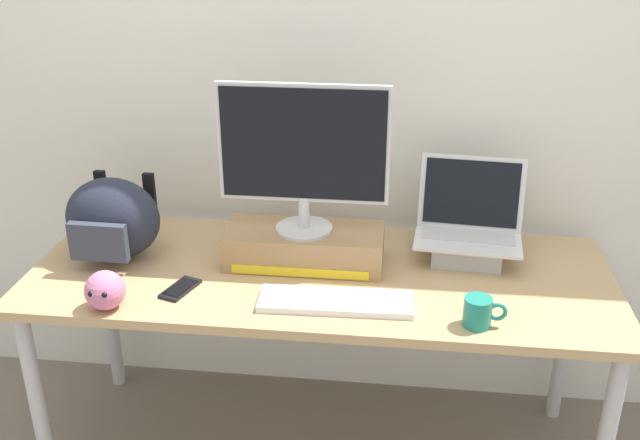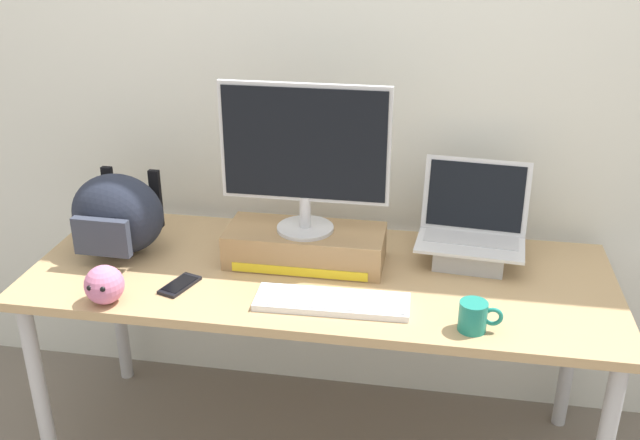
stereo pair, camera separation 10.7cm
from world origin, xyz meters
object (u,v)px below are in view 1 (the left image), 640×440
Objects in this scene: desktop_monitor at (303,153)px; cell_phone at (180,289)px; open_laptop at (468,238)px; messenger_backpack at (113,219)px; toner_box_yellow at (304,246)px; plush_toy at (105,290)px; external_keyboard at (336,301)px; coffee_mug at (479,312)px.

desktop_monitor reaches higher than cell_phone.
messenger_backpack is (-1.15, -0.14, 0.07)m from open_laptop.
open_laptop is (0.53, 0.10, 0.01)m from toner_box_yellow.
plush_toy is (-0.18, -0.12, 0.05)m from cell_phone.
desktop_monitor is 1.16× the size of external_keyboard.
desktop_monitor is 4.56× the size of plush_toy.
coffee_mug is 0.89m from cell_phone.
external_keyboard is at bearing -15.18° from messenger_backpack.
messenger_backpack is 1.20m from coffee_mug.
external_keyboard is at bearing 8.33° from plush_toy.
toner_box_yellow is 1.41× the size of open_laptop.
messenger_backpack reaches higher than coffee_mug.
desktop_monitor reaches higher than open_laptop.
external_keyboard is 3.92× the size of plush_toy.
external_keyboard is at bearing 170.73° from coffee_mug.
external_keyboard reaches higher than cell_phone.
cell_phone is at bearing -146.80° from toner_box_yellow.
desktop_monitor reaches higher than messenger_backpack.
desktop_monitor is at bearing 51.57° from cell_phone.
external_keyboard is 2.98× the size of cell_phone.
cell_phone is 0.23m from plush_toy.
desktop_monitor is 1.68× the size of messenger_backpack.
plush_toy is (0.09, -0.32, -0.08)m from messenger_backpack.
coffee_mug is (0.00, -0.43, -0.02)m from open_laptop.
plush_toy is (-0.53, -0.35, -0.32)m from desktop_monitor.
messenger_backpack is at bearing -177.31° from desktop_monitor.
desktop_monitor is 0.62m from open_laptop.
open_laptop reaches higher than plush_toy.
open_laptop reaches higher than messenger_backpack.
desktop_monitor is at bearing 4.30° from messenger_backpack.
open_laptop reaches higher than cell_phone.
messenger_backpack is 2.07× the size of cell_phone.
open_laptop is 0.43m from coffee_mug.
plush_toy reaches higher than coffee_mug.
external_keyboard is at bearing -132.99° from open_laptop.
external_keyboard is 0.80m from messenger_backpack.
desktop_monitor reaches higher than plush_toy.
messenger_backpack reaches higher than toner_box_yellow.
coffee_mug reaches higher than external_keyboard.
coffee_mug is (1.16, -0.29, -0.09)m from messenger_backpack.
toner_box_yellow is 0.54m from open_laptop.
toner_box_yellow is 0.29m from external_keyboard.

